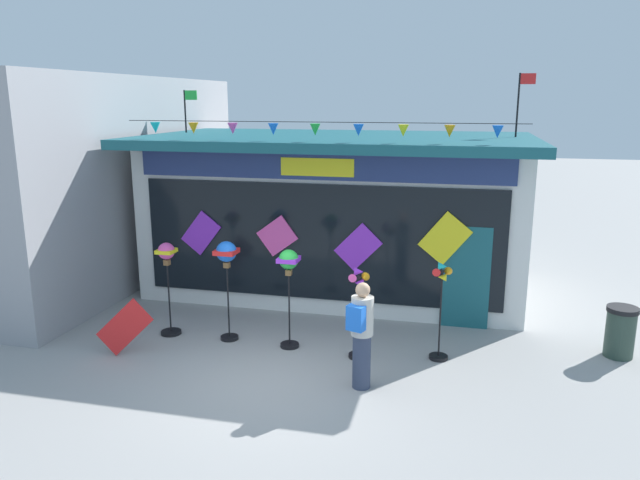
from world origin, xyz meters
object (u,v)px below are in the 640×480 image
object	(u,v)px
display_kite_on_ground	(125,327)
wind_spinner_far_left	(167,268)
trash_bin	(620,332)
wind_spinner_center_left	(289,271)
person_near_camera	(361,333)
wind_spinner_left	(227,261)
wind_spinner_right	(441,305)
kite_shop_building	(340,211)
wind_spinner_center_right	(359,307)

from	to	relation	value
display_kite_on_ground	wind_spinner_far_left	bearing A→B (deg)	72.76
trash_bin	display_kite_on_ground	xyz separation A→B (m)	(-8.30, -1.90, 0.05)
wind_spinner_center_left	person_near_camera	world-z (taller)	wind_spinner_center_left
wind_spinner_far_left	wind_spinner_left	world-z (taller)	wind_spinner_left
wind_spinner_right	kite_shop_building	bearing A→B (deg)	123.62
kite_shop_building	wind_spinner_right	size ratio (longest dim) A/B	4.95
person_near_camera	display_kite_on_ground	xyz separation A→B (m)	(-4.17, 0.28, -0.39)
kite_shop_building	trash_bin	distance (m)	6.40
wind_spinner_center_left	display_kite_on_ground	distance (m)	2.99
trash_bin	display_kite_on_ground	bearing A→B (deg)	-167.10
wind_spinner_center_right	person_near_camera	bearing A→B (deg)	-77.91
wind_spinner_far_left	wind_spinner_left	size ratio (longest dim) A/B	0.95
wind_spinner_center_left	display_kite_on_ground	size ratio (longest dim) A/B	1.94
wind_spinner_right	display_kite_on_ground	xyz separation A→B (m)	(-5.29, -1.05, -0.48)
kite_shop_building	wind_spinner_center_left	xyz separation A→B (m)	(-0.10, -3.86, -0.38)
wind_spinner_right	trash_bin	world-z (taller)	wind_spinner_right
wind_spinner_left	trash_bin	distance (m)	6.94
wind_spinner_left	display_kite_on_ground	distance (m)	2.08
wind_spinner_left	person_near_camera	world-z (taller)	wind_spinner_left
wind_spinner_right	person_near_camera	size ratio (longest dim) A/B	1.02
kite_shop_building	wind_spinner_center_right	distance (m)	4.31
kite_shop_building	wind_spinner_far_left	xyz separation A→B (m)	(-2.46, -3.80, -0.49)
wind_spinner_left	trash_bin	size ratio (longest dim) A/B	2.09
wind_spinner_center_left	person_near_camera	xyz separation A→B (m)	(1.50, -1.24, -0.53)
wind_spinner_left	wind_spinner_right	distance (m)	3.84
wind_spinner_far_left	wind_spinner_left	distance (m)	1.19
wind_spinner_far_left	person_near_camera	world-z (taller)	wind_spinner_far_left
kite_shop_building	trash_bin	xyz separation A→B (m)	(5.52, -2.93, -1.34)
wind_spinner_right	trash_bin	distance (m)	3.17
wind_spinner_center_left	trash_bin	distance (m)	5.78
wind_spinner_far_left	wind_spinner_right	world-z (taller)	wind_spinner_far_left
kite_shop_building	person_near_camera	xyz separation A→B (m)	(1.40, -5.11, -0.91)
wind_spinner_left	wind_spinner_center_right	bearing A→B (deg)	-6.18
kite_shop_building	wind_spinner_center_left	bearing A→B (deg)	-91.53
wind_spinner_center_right	person_near_camera	size ratio (longest dim) A/B	0.96
trash_bin	kite_shop_building	bearing A→B (deg)	152.06
trash_bin	display_kite_on_ground	world-z (taller)	display_kite_on_ground
wind_spinner_center_left	display_kite_on_ground	bearing A→B (deg)	-160.06
kite_shop_building	trash_bin	size ratio (longest dim) A/B	9.55
kite_shop_building	wind_spinner_right	world-z (taller)	kite_shop_building
wind_spinner_center_right	wind_spinner_far_left	bearing A→B (deg)	176.06
wind_spinner_far_left	wind_spinner_left	xyz separation A→B (m)	(1.17, 0.02, 0.20)
wind_spinner_center_right	display_kite_on_ground	bearing A→B (deg)	-168.83
kite_shop_building	display_kite_on_ground	distance (m)	5.72
wind_spinner_left	person_near_camera	bearing A→B (deg)	-26.22
display_kite_on_ground	wind_spinner_right	bearing A→B (deg)	11.19
wind_spinner_center_left	trash_bin	xyz separation A→B (m)	(5.63, 0.93, -0.97)
wind_spinner_left	display_kite_on_ground	bearing A→B (deg)	-144.95
display_kite_on_ground	wind_spinner_center_left	bearing A→B (deg)	19.94
wind_spinner_far_left	wind_spinner_right	xyz separation A→B (m)	(4.97, 0.02, -0.32)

